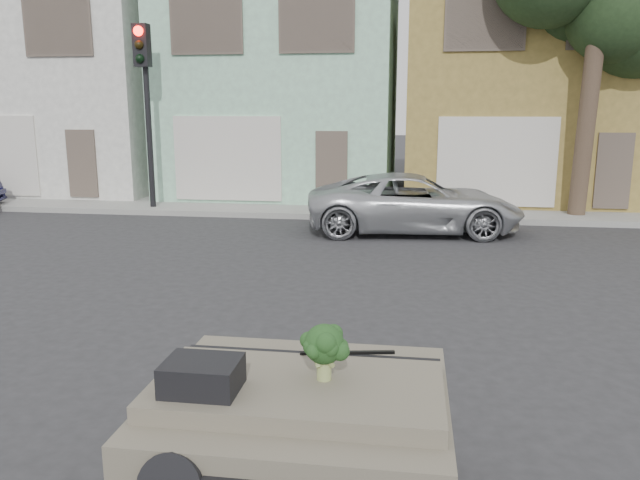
# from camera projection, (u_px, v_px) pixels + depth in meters

# --- Properties ---
(ground_plane) EXTENTS (120.00, 120.00, 0.00)m
(ground_plane) POSITION_uv_depth(u_px,v_px,m) (346.00, 357.00, 7.40)
(ground_plane) COLOR #303033
(ground_plane) RESTS_ON ground
(sidewalk) EXTENTS (40.00, 3.00, 0.15)m
(sidewalk) POSITION_uv_depth(u_px,v_px,m) (386.00, 210.00, 17.54)
(sidewalk) COLOR gray
(sidewalk) RESTS_ON ground
(townhouse_white) EXTENTS (7.20, 8.20, 7.55)m
(townhouse_white) POSITION_uv_depth(u_px,v_px,m) (84.00, 82.00, 22.22)
(townhouse_white) COLOR silver
(townhouse_white) RESTS_ON ground
(townhouse_mint) EXTENTS (7.20, 8.20, 7.55)m
(townhouse_mint) POSITION_uv_depth(u_px,v_px,m) (290.00, 81.00, 21.14)
(townhouse_mint) COLOR #A0D8B6
(townhouse_mint) RESTS_ON ground
(townhouse_tan) EXTENTS (7.20, 8.20, 7.55)m
(townhouse_tan) POSITION_uv_depth(u_px,v_px,m) (518.00, 79.00, 20.06)
(townhouse_tan) COLOR olive
(townhouse_tan) RESTS_ON ground
(silver_pickup) EXTENTS (5.15, 2.72, 1.38)m
(silver_pickup) POSITION_uv_depth(u_px,v_px,m) (413.00, 232.00, 14.77)
(silver_pickup) COLOR #B6B8BD
(silver_pickup) RESTS_ON ground
(traffic_signal) EXTENTS (0.40, 0.40, 5.10)m
(traffic_signal) POSITION_uv_depth(u_px,v_px,m) (147.00, 120.00, 16.99)
(traffic_signal) COLOR black
(traffic_signal) RESTS_ON ground
(tree_near) EXTENTS (4.40, 4.00, 8.50)m
(tree_near) POSITION_uv_depth(u_px,v_px,m) (593.00, 51.00, 15.27)
(tree_near) COLOR #20341A
(tree_near) RESTS_ON ground
(car_dashboard) EXTENTS (2.00, 1.80, 1.12)m
(car_dashboard) POSITION_uv_depth(u_px,v_px,m) (301.00, 447.00, 4.38)
(car_dashboard) COLOR #6B6453
(car_dashboard) RESTS_ON ground
(instrument_hump) EXTENTS (0.48, 0.38, 0.20)m
(instrument_hump) POSITION_uv_depth(u_px,v_px,m) (202.00, 376.00, 3.99)
(instrument_hump) COLOR black
(instrument_hump) RESTS_ON car_dashboard
(wiper_arm) EXTENTS (0.69, 0.15, 0.02)m
(wiper_arm) POSITION_uv_depth(u_px,v_px,m) (347.00, 353.00, 4.59)
(wiper_arm) COLOR black
(wiper_arm) RESTS_ON car_dashboard
(broccoli) EXTENTS (0.43, 0.43, 0.39)m
(broccoli) POSITION_uv_depth(u_px,v_px,m) (324.00, 352.00, 4.13)
(broccoli) COLOR #1B3A17
(broccoli) RESTS_ON car_dashboard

